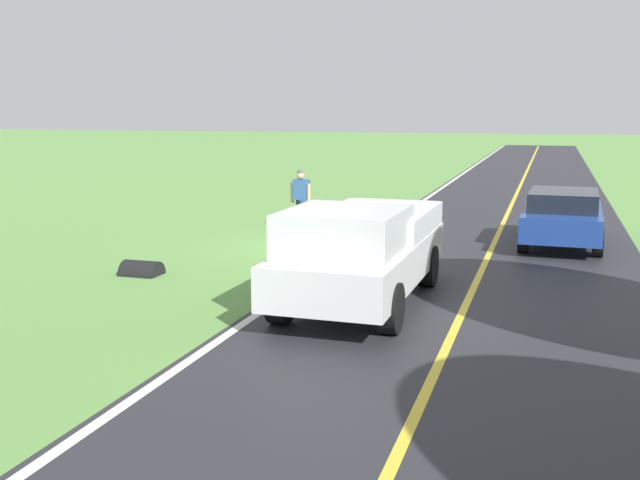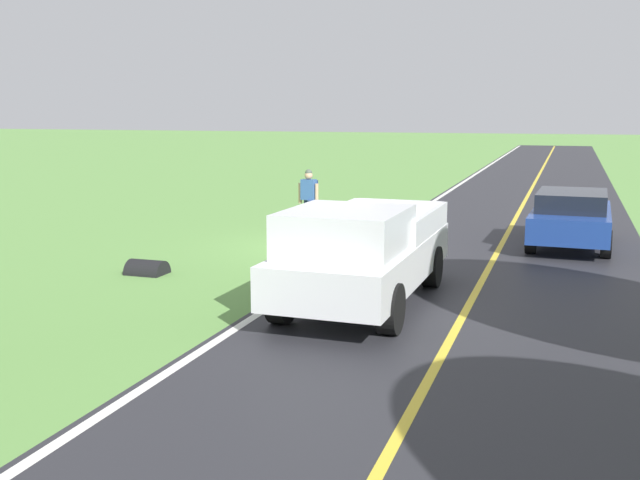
% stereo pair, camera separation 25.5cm
% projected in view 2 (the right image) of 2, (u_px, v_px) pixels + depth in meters
% --- Properties ---
extents(ground_plane, '(200.00, 200.00, 0.00)m').
position_uv_depth(ground_plane, '(330.00, 247.00, 18.66)').
color(ground_plane, '#609347').
extents(road_surface, '(6.93, 120.00, 0.00)m').
position_uv_depth(road_surface, '(495.00, 257.00, 17.37)').
color(road_surface, '#28282D').
rests_on(road_surface, ground).
extents(lane_edge_line, '(0.16, 117.60, 0.00)m').
position_uv_depth(lane_edge_line, '(360.00, 248.00, 18.41)').
color(lane_edge_line, silver).
rests_on(lane_edge_line, ground).
extents(lane_centre_line, '(0.14, 117.60, 0.00)m').
position_uv_depth(lane_centre_line, '(495.00, 257.00, 17.37)').
color(lane_centre_line, gold).
rests_on(lane_centre_line, ground).
extents(hitchhiker_walking, '(0.62, 0.53, 1.75)m').
position_uv_depth(hitchhiker_walking, '(309.00, 196.00, 21.16)').
color(hitchhiker_walking, navy).
rests_on(hitchhiker_walking, ground).
extents(suitcase_carried, '(0.48, 0.24, 0.49)m').
position_uv_depth(suitcase_carried, '(295.00, 221.00, 21.38)').
color(suitcase_carried, maroon).
rests_on(suitcase_carried, ground).
extents(pickup_truck_passing, '(2.15, 5.43, 1.82)m').
position_uv_depth(pickup_truck_passing, '(360.00, 252.00, 12.82)').
color(pickup_truck_passing, silver).
rests_on(pickup_truck_passing, ground).
extents(sedan_near_oncoming, '(2.04, 4.46, 1.41)m').
position_uv_depth(sedan_near_oncoming, '(571.00, 217.00, 18.63)').
color(sedan_near_oncoming, navy).
rests_on(sedan_near_oncoming, ground).
extents(drainage_culvert, '(0.80, 0.60, 0.60)m').
position_uv_depth(drainage_culvert, '(147.00, 274.00, 15.56)').
color(drainage_culvert, black).
rests_on(drainage_culvert, ground).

